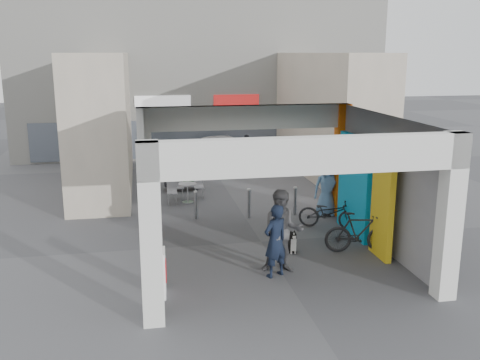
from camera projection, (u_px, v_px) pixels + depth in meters
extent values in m
plane|color=#4E4F53|center=(261.00, 242.00, 14.53)|extent=(90.00, 90.00, 0.00)
cube|color=silver|center=(151.00, 236.00, 9.76)|extent=(0.40, 0.40, 3.50)
cube|color=silver|center=(145.00, 168.00, 15.49)|extent=(0.40, 0.40, 3.50)
cube|color=silver|center=(450.00, 218.00, 10.84)|extent=(0.40, 0.40, 3.50)
cube|color=orange|center=(341.00, 160.00, 16.57)|extent=(0.40, 0.40, 3.50)
plane|color=silver|center=(147.00, 194.00, 12.62)|extent=(0.00, 6.40, 6.40)
plane|color=gray|center=(384.00, 183.00, 13.71)|extent=(0.00, 6.40, 6.40)
cube|color=#0D9DD3|center=(354.00, 186.00, 14.88)|extent=(0.15, 2.00, 2.80)
cube|color=yellow|center=(383.00, 203.00, 13.16)|extent=(0.15, 1.00, 2.80)
plane|color=#A6A6A2|center=(272.00, 117.00, 12.76)|extent=(6.40, 6.40, 0.00)
cube|color=silver|center=(246.00, 117.00, 15.75)|extent=(6.40, 0.30, 0.70)
cube|color=silver|center=(311.00, 155.00, 9.92)|extent=(6.40, 0.30, 0.70)
cube|color=white|center=(245.00, 118.00, 15.93)|extent=(4.20, 0.05, 0.55)
cube|color=silver|center=(200.00, 73.00, 26.98)|extent=(18.00, 4.00, 8.00)
cube|color=#515966|center=(206.00, 138.00, 25.71)|extent=(16.20, 0.06, 1.80)
cube|color=white|center=(163.00, 101.00, 24.94)|extent=(2.60, 0.06, 0.50)
cube|color=red|center=(236.00, 100.00, 25.58)|extent=(2.20, 0.06, 0.50)
cube|color=beige|center=(102.00, 120.00, 20.30)|extent=(2.00, 9.00, 5.00)
cube|color=beige|center=(328.00, 115.00, 21.92)|extent=(2.00, 9.00, 5.00)
cylinder|color=gray|center=(196.00, 205.00, 16.43)|extent=(0.09, 0.09, 0.87)
cylinder|color=gray|center=(249.00, 204.00, 16.55)|extent=(0.09, 0.09, 0.91)
cylinder|color=gray|center=(295.00, 201.00, 16.84)|extent=(0.09, 0.09, 0.89)
cube|color=white|center=(164.00, 273.00, 11.23)|extent=(0.11, 0.55, 1.00)
cube|color=red|center=(165.00, 271.00, 11.22)|extent=(0.06, 0.39, 0.40)
cube|color=white|center=(156.00, 212.00, 15.53)|extent=(0.13, 0.56, 1.00)
cube|color=red|center=(157.00, 210.00, 15.52)|extent=(0.08, 0.39, 0.40)
cylinder|color=#B3B3B8|center=(188.00, 193.00, 18.28)|extent=(0.05, 0.05, 0.64)
cylinder|color=#B3B3B8|center=(188.00, 202.00, 18.35)|extent=(0.39, 0.39, 0.02)
cylinder|color=#B3B3B8|center=(187.00, 184.00, 18.21)|extent=(0.62, 0.62, 0.04)
cube|color=#B3B3B8|center=(172.00, 199.00, 18.04)|extent=(0.34, 0.34, 0.40)
cube|color=#B3B3B8|center=(172.00, 186.00, 18.10)|extent=(0.34, 0.04, 0.40)
cube|color=#B3B3B8|center=(199.00, 193.00, 18.81)|extent=(0.34, 0.34, 0.40)
cube|color=#B3B3B8|center=(198.00, 181.00, 18.88)|extent=(0.34, 0.04, 0.40)
cube|color=#B3B3B8|center=(179.00, 193.00, 18.77)|extent=(0.34, 0.34, 0.40)
cube|color=#B3B3B8|center=(178.00, 181.00, 18.83)|extent=(0.34, 0.04, 0.40)
cube|color=black|center=(182.00, 186.00, 19.94)|extent=(1.28, 0.64, 0.32)
cube|color=#18551F|center=(182.00, 183.00, 19.75)|extent=(1.07, 0.37, 0.19)
cube|color=#18551F|center=(182.00, 176.00, 19.85)|extent=(1.07, 0.37, 0.19)
cube|color=#18551F|center=(181.00, 170.00, 19.95)|extent=(1.07, 0.37, 0.19)
cube|color=#18551F|center=(226.00, 175.00, 21.86)|extent=(0.49, 0.40, 0.28)
cube|color=#274E91|center=(226.00, 168.00, 21.79)|extent=(0.49, 0.40, 0.28)
cube|color=black|center=(291.00, 247.00, 13.81)|extent=(0.22, 0.30, 0.22)
cube|color=black|center=(293.00, 243.00, 13.65)|extent=(0.18, 0.15, 0.34)
cube|color=white|center=(294.00, 245.00, 13.58)|extent=(0.14, 0.03, 0.32)
cylinder|color=white|center=(291.00, 249.00, 13.62)|extent=(0.04, 0.04, 0.26)
cylinder|color=white|center=(295.00, 249.00, 13.64)|extent=(0.04, 0.04, 0.26)
sphere|color=black|center=(293.00, 235.00, 13.59)|extent=(0.18, 0.18, 0.18)
cube|color=white|center=(294.00, 237.00, 13.50)|extent=(0.07, 0.11, 0.06)
cone|color=black|center=(291.00, 232.00, 13.60)|extent=(0.07, 0.07, 0.07)
cone|color=black|center=(294.00, 231.00, 13.61)|extent=(0.07, 0.07, 0.07)
imported|color=black|center=(275.00, 241.00, 12.11)|extent=(0.74, 0.64, 1.71)
imported|color=#434346|center=(282.00, 231.00, 12.34)|extent=(1.09, 0.92, 1.97)
imported|color=#618EBD|center=(327.00, 188.00, 16.76)|extent=(0.91, 0.64, 1.75)
imported|color=black|center=(247.00, 154.00, 22.50)|extent=(1.06, 0.71, 1.67)
imported|color=black|center=(329.00, 213.00, 15.54)|extent=(1.85, 1.35, 0.93)
imported|color=black|center=(359.00, 232.00, 13.65)|extent=(1.84, 0.82, 1.07)
imported|color=silver|center=(225.00, 148.00, 24.87)|extent=(4.22, 2.65, 1.34)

